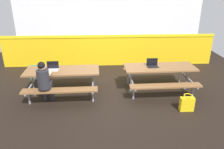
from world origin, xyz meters
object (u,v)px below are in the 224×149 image
Objects in this scene: laptop_dark at (152,65)px; tote_bag_bright at (187,104)px; picnic_table_right at (159,72)px; laptop_silver at (53,68)px; picnic_table_left at (63,75)px; backpack_dark at (35,72)px; student_nearer at (44,80)px.

tote_bag_bright is (0.63, -1.21, -0.59)m from laptop_dark.
picnic_table_right is 1.31m from tote_bag_bright.
laptop_silver reaches higher than picnic_table_right.
picnic_table_left is 4.63× the size of backpack_dark.
picnic_table_left is at bearing -177.40° from picnic_table_right.
laptop_dark reaches higher than backpack_dark.
student_nearer is at bearing -99.34° from laptop_silver.
tote_bag_bright is (0.42, -1.18, -0.38)m from picnic_table_right.
laptop_silver reaches higher than picnic_table_left.
laptop_dark is 1.49m from tote_bag_bright.
student_nearer is 2.81× the size of tote_bag_bright.
picnic_table_right reaches higher than backpack_dark.
laptop_silver is at bearing 162.49° from tote_bag_bright.
picnic_table_right is (2.76, 0.13, 0.00)m from picnic_table_left.
laptop_silver is at bearing -53.11° from backpack_dark.
laptop_silver is at bearing -178.21° from picnic_table_right.
laptop_silver reaches higher than tote_bag_bright.
picnic_table_left reaches higher than backpack_dark.
picnic_table_right is at bearing -15.56° from backpack_dark.
tote_bag_bright is (3.43, -1.08, -0.59)m from laptop_silver.
laptop_silver is 0.74× the size of backpack_dark.
student_nearer reaches higher than laptop_dark.
picnic_table_right is 4.63× the size of backpack_dark.
picnic_table_left is 3.37m from tote_bag_bright.
laptop_silver is at bearing 80.66° from student_nearer.
backpack_dark is (-1.15, 1.21, -0.36)m from picnic_table_left.
laptop_dark is (-0.21, 0.03, 0.21)m from picnic_table_right.
picnic_table_left is 4.74× the size of tote_bag_bright.
backpack_dark is at bearing 164.05° from laptop_dark.
laptop_dark is 0.76× the size of tote_bag_bright.
laptop_silver is at bearing -177.42° from laptop_dark.
tote_bag_bright is at bearing -18.34° from picnic_table_left.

